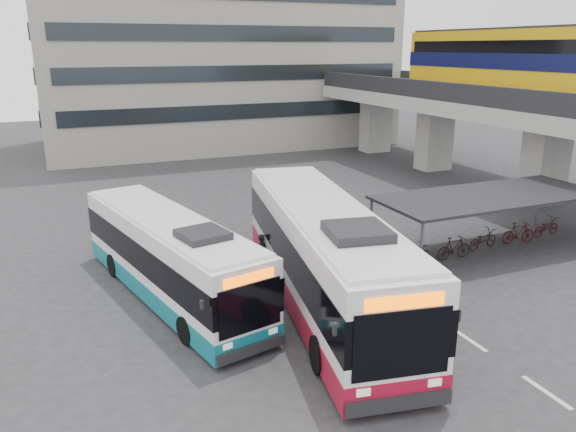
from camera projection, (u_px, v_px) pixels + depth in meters
name	position (u px, v px, depth m)	size (l,w,h in m)	color
ground	(349.00, 313.00, 18.90)	(120.00, 120.00, 0.00)	#28282B
viaduct	(516.00, 89.00, 32.98)	(8.00, 32.00, 9.68)	gray
bike_shelter	(488.00, 217.00, 24.31)	(10.00, 4.00, 2.54)	#595B60
office_block	(213.00, 0.00, 49.21)	(30.00, 15.00, 25.00)	gray
road_markings	(468.00, 339.00, 17.21)	(0.15, 7.60, 0.01)	beige
bus_main	(324.00, 256.00, 19.09)	(5.11, 13.28, 3.84)	white
bus_teal	(170.00, 257.00, 19.80)	(4.58, 11.02, 3.18)	white
pedestrian	(263.00, 253.00, 22.28)	(0.56, 0.37, 1.53)	black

